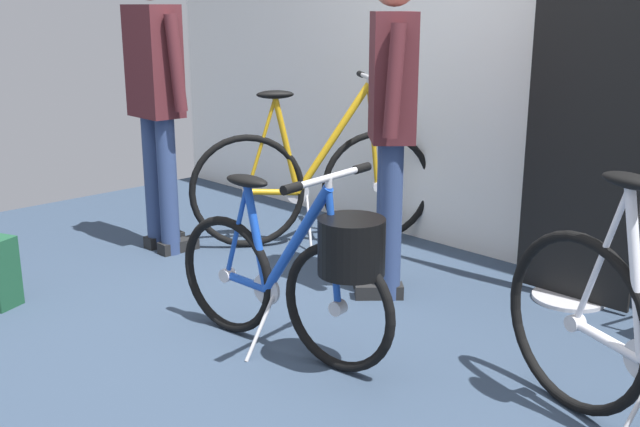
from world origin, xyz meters
TOP-DOWN VIEW (x-y plane):
  - ground_plane at (0.00, 0.00)m, footprint 6.07×6.07m
  - floor_banner_stand at (0.60, 1.48)m, footprint 0.60×0.36m
  - folding_bike_foreground at (0.15, 0.09)m, footprint 1.14×0.53m
  - display_bike_left at (-0.95, 1.19)m, footprint 0.87×1.25m
  - visitor_near_wall at (-0.10, 0.90)m, footprint 0.41×0.39m
  - visitor_browsing at (-1.48, 0.46)m, footprint 0.54×0.28m

SIDE VIEW (x-z plane):
  - ground_plane at x=0.00m, z-range 0.00..0.00m
  - display_bike_left at x=-0.95m, z-range -0.13..0.90m
  - folding_bike_foreground at x=0.15m, z-range -0.02..0.79m
  - floor_banner_stand at x=0.60m, z-range -0.09..1.75m
  - visitor_near_wall at x=-0.10m, z-range 0.11..1.74m
  - visitor_browsing at x=-1.48m, z-range 0.12..1.79m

